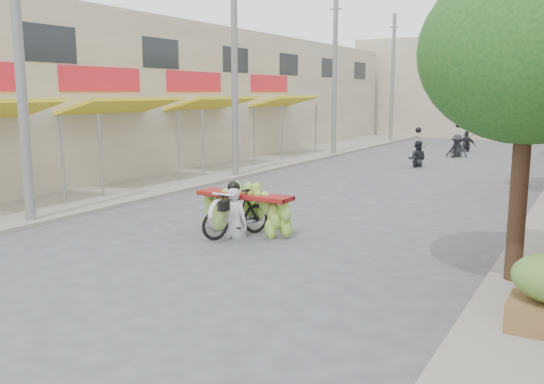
{
  "coord_description": "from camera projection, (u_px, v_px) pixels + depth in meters",
  "views": [
    {
      "loc": [
        6.52,
        -5.91,
        3.17
      ],
      "look_at": [
        0.55,
        4.43,
        1.1
      ],
      "focal_mm": 38.0,
      "sensor_mm": 36.0,
      "label": 1
    }
  ],
  "objects": [
    {
      "name": "street_tree_near",
      "position": [
        529.0,
        52.0,
        8.9
      ],
      "size": [
        3.4,
        3.4,
        5.25
      ],
      "color": "#3A2719",
      "rests_on": "ground"
    },
    {
      "name": "utility_pole_mid",
      "position": [
        235.0,
        69.0,
        21.0
      ],
      "size": [
        0.6,
        0.24,
        8.0
      ],
      "color": "slate",
      "rests_on": "ground"
    },
    {
      "name": "utility_pole_back",
      "position": [
        392.0,
        79.0,
        36.36
      ],
      "size": [
        0.6,
        0.24,
        8.0
      ],
      "color": "slate",
      "rests_on": "ground"
    },
    {
      "name": "bg_motorbike_b",
      "position": [
        457.0,
        140.0,
        28.43
      ],
      "size": [
        1.13,
        1.66,
        1.95
      ],
      "color": "black",
      "rests_on": "ground"
    },
    {
      "name": "ground",
      "position": [
        96.0,
        303.0,
        8.79
      ],
      "size": [
        120.0,
        120.0,
        0.0
      ],
      "primitive_type": "plane",
      "color": "#545459",
      "rests_on": "ground"
    },
    {
      "name": "bg_motorbike_c",
      "position": [
        467.0,
        137.0,
        31.12
      ],
      "size": [
        0.99,
        1.58,
        1.95
      ],
      "color": "black",
      "rests_on": "ground"
    },
    {
      "name": "banana_motorbike",
      "position": [
        239.0,
        205.0,
        12.8
      ],
      "size": [
        2.28,
        1.9,
        2.13
      ],
      "color": "black",
      "rests_on": "ground"
    },
    {
      "name": "far_building",
      "position": [
        502.0,
        88.0,
        40.62
      ],
      "size": [
        20.0,
        6.0,
        7.0
      ],
      "primitive_type": "cube",
      "color": "#B9AF92",
      "rests_on": "ground"
    },
    {
      "name": "shophouse_row_left",
      "position": [
        138.0,
        96.0,
        26.11
      ],
      "size": [
        9.77,
        40.0,
        6.0
      ],
      "color": "#B9AF92",
      "rests_on": "ground"
    },
    {
      "name": "bg_motorbike_a",
      "position": [
        417.0,
        149.0,
        24.79
      ],
      "size": [
        0.84,
        1.56,
        1.95
      ],
      "color": "black",
      "rests_on": "ground"
    },
    {
      "name": "utility_pole_far",
      "position": [
        335.0,
        75.0,
        28.68
      ],
      "size": [
        0.6,
        0.24,
        8.0
      ],
      "color": "slate",
      "rests_on": "ground"
    },
    {
      "name": "sidewalk_left",
      "position": [
        243.0,
        165.0,
        25.03
      ],
      "size": [
        4.0,
        60.0,
        0.12
      ],
      "primitive_type": "cube",
      "color": "gray",
      "rests_on": "ground"
    },
    {
      "name": "utility_pole_near",
      "position": [
        19.0,
        55.0,
        13.32
      ],
      "size": [
        0.6,
        0.24,
        8.0
      ],
      "color": "slate",
      "rests_on": "ground"
    }
  ]
}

